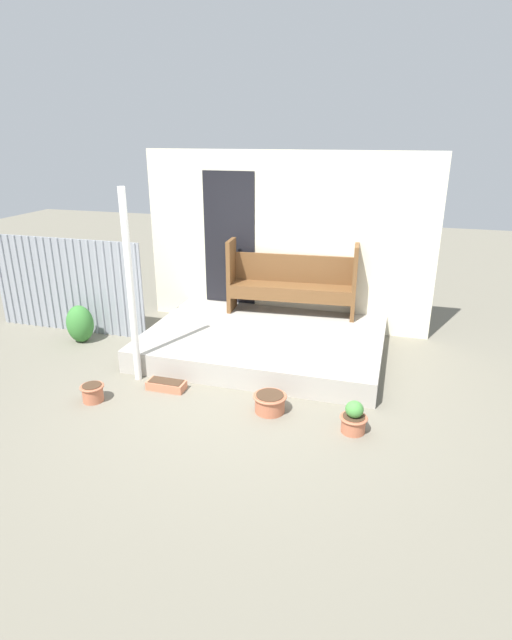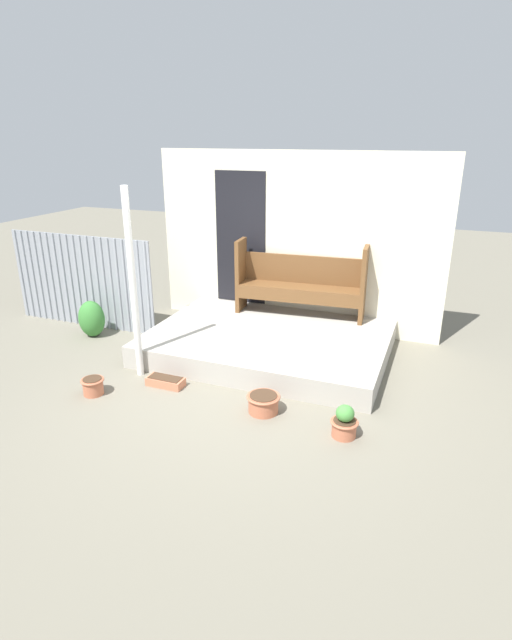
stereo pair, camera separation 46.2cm
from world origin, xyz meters
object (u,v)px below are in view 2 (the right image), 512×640
object	(u,v)px
shrub_by_fence	(92,319)
planter_box_rect	(166,381)
flower_pot_left	(93,385)
flower_pot_middle	(263,403)
flower_pot_right	(344,423)
bench	(301,280)
support_post	(133,286)

from	to	relation	value
shrub_by_fence	planter_box_rect	bearing A→B (deg)	-28.19
flower_pot_left	shrub_by_fence	world-z (taller)	shrub_by_fence
flower_pot_left	flower_pot_middle	xyz separation A→B (m)	(1.95, 0.34, 0.00)
flower_pot_left	flower_pot_right	world-z (taller)	flower_pot_right
bench	flower_pot_right	xyz separation A→B (m)	(1.20, -2.49, -0.66)
support_post	flower_pot_left	size ratio (longest dim) A/B	8.59
flower_pot_middle	flower_pot_right	distance (m)	0.91
flower_pot_left	flower_pot_right	distance (m)	2.86
flower_pot_left	flower_pot_right	bearing A→B (deg)	3.99
support_post	flower_pot_left	world-z (taller)	support_post
flower_pot_left	flower_pot_middle	size ratio (longest dim) A/B	0.73
flower_pot_middle	shrub_by_fence	size ratio (longest dim) A/B	0.67
planter_box_rect	shrub_by_fence	size ratio (longest dim) A/B	0.83
planter_box_rect	shrub_by_fence	world-z (taller)	shrub_by_fence
flower_pot_right	planter_box_rect	size ratio (longest dim) A/B	0.76
flower_pot_left	flower_pot_right	xyz separation A→B (m)	(2.86, 0.20, 0.04)
flower_pot_left	bench	bearing A→B (deg)	58.38
support_post	flower_pot_middle	world-z (taller)	support_post
flower_pot_left	flower_pot_middle	world-z (taller)	flower_pot_middle
flower_pot_left	shrub_by_fence	size ratio (longest dim) A/B	0.49
flower_pot_right	shrub_by_fence	size ratio (longest dim) A/B	0.63
flower_pot_left	planter_box_rect	distance (m)	0.82
bench	shrub_by_fence	world-z (taller)	bench
support_post	planter_box_rect	xyz separation A→B (m)	(0.45, -0.15, -1.09)
bench	flower_pot_right	world-z (taller)	bench
planter_box_rect	shrub_by_fence	distance (m)	2.06
support_post	planter_box_rect	bearing A→B (deg)	-18.43
flower_pot_left	planter_box_rect	xyz separation A→B (m)	(0.67, 0.48, -0.06)
flower_pot_middle	bench	bearing A→B (deg)	97.29
flower_pot_middle	shrub_by_fence	xyz separation A→B (m)	(-3.09, 1.10, 0.16)
flower_pot_right	flower_pot_middle	bearing A→B (deg)	171.07
bench	support_post	bearing A→B (deg)	-129.44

